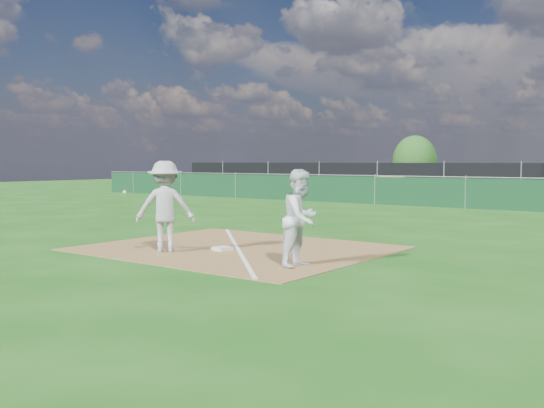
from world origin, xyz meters
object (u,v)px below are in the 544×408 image
Objects in this scene: car_left at (464,180)px; tree_left at (415,160)px; play_at_first at (165,206)px; runner at (301,218)px; first_base at (222,249)px; car_mid at (543,181)px.

tree_left reaches higher than car_left.
play_at_first is 34.72m from tree_left.
car_left is at bearing 12.03° from runner.
tree_left is at bearing 65.76° from car_left.
first_base is 0.16× the size of play_at_first.
first_base is 1.46m from play_at_first.
first_base is 34.17m from tree_left.
play_at_first is at bearing -133.19° from first_base.
car_mid is (0.95, 27.15, -0.13)m from play_at_first.
play_at_first is at bearing -74.37° from tree_left.
play_at_first is 3.17m from runner.
runner is at bearing -145.37° from car_left.
car_mid is 1.30× the size of tree_left.
tree_left reaches higher than first_base.
first_base is 26.31m from car_mid.
car_mid reaches higher than car_left.
car_left is (-3.60, 27.67, -0.17)m from play_at_first.
first_base is at bearing -176.01° from car_mid.
tree_left is at bearing 62.99° from car_mid.
play_at_first is at bearing 93.49° from runner.
runner is at bearing -69.32° from tree_left.
car_left is (-4.39, 26.82, 0.72)m from first_base.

